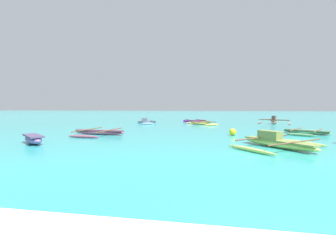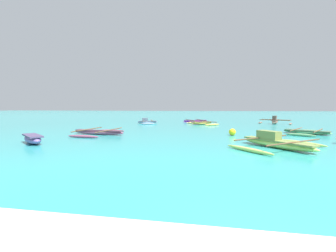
{
  "view_description": "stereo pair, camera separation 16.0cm",
  "coord_description": "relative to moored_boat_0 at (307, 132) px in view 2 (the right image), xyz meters",
  "views": [
    {
      "loc": [
        -1.27,
        -2.59,
        2.05
      ],
      "look_at": [
        -4.7,
        18.49,
        0.25
      ],
      "focal_mm": 24.0,
      "sensor_mm": 36.0,
      "label": 1
    },
    {
      "loc": [
        -1.11,
        -2.56,
        2.05
      ],
      "look_at": [
        -4.7,
        18.49,
        0.25
      ],
      "focal_mm": 24.0,
      "sensor_mm": 36.0,
      "label": 2
    }
  ],
  "objects": [
    {
      "name": "moored_boat_4",
      "position": [
        0.64,
        10.39,
        0.16
      ],
      "size": [
        3.87,
        3.02,
        1.01
      ],
      "rotation": [
        0.0,
        0.0,
        1.08
      ],
      "color": "#956756",
      "rests_on": "ground_plane"
    },
    {
      "name": "moored_boat_7",
      "position": [
        -8.08,
        8.31,
        0.01
      ],
      "size": [
        4.02,
        4.33,
        0.37
      ],
      "rotation": [
        0.0,
        0.0,
        0.67
      ],
      "color": "#EABB4A",
      "rests_on": "ground_plane"
    },
    {
      "name": "moored_boat_3",
      "position": [
        -15.51,
        -3.03,
        0.02
      ],
      "size": [
        4.11,
        4.17,
        0.4
      ],
      "rotation": [
        0.0,
        0.0,
        -0.1
      ],
      "color": "#8D4663",
      "rests_on": "ground_plane"
    },
    {
      "name": "moored_boat_0",
      "position": [
        0.0,
        0.0,
        0.0
      ],
      "size": [
        3.64,
        4.2,
        0.35
      ],
      "rotation": [
        0.0,
        0.0,
        -0.58
      ],
      "color": "#69A56D",
      "rests_on": "ground_plane"
    },
    {
      "name": "mooring_buoy_0",
      "position": [
        -5.72,
        -1.85,
        0.09
      ],
      "size": [
        0.5,
        0.5,
        0.5
      ],
      "color": "yellow",
      "rests_on": "ground_plane"
    },
    {
      "name": "moored_boat_6",
      "position": [
        -14.96,
        8.84,
        0.06
      ],
      "size": [
        2.6,
        4.04,
        0.69
      ],
      "rotation": [
        0.0,
        0.0,
        0.3
      ],
      "color": "#8C98BC",
      "rests_on": "ground_plane"
    },
    {
      "name": "moored_boat_1",
      "position": [
        -4.11,
        -6.58,
        0.1
      ],
      "size": [
        5.03,
        4.78,
        0.82
      ],
      "rotation": [
        0.0,
        0.0,
        -0.9
      ],
      "color": "#C8E468",
      "rests_on": "ground_plane"
    },
    {
      "name": "moored_boat_5",
      "position": [
        -9.02,
        11.58,
        0.01
      ],
      "size": [
        3.71,
        4.66,
        0.38
      ],
      "rotation": [
        0.0,
        0.0,
        0.4
      ],
      "color": "purple",
      "rests_on": "ground_plane"
    },
    {
      "name": "moored_boat_2",
      "position": [
        -17.23,
        -7.52,
        0.11
      ],
      "size": [
        2.23,
        1.96,
        0.49
      ],
      "rotation": [
        0.0,
        0.0,
        -0.66
      ],
      "color": "#725B9C",
      "rests_on": "ground_plane"
    }
  ]
}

